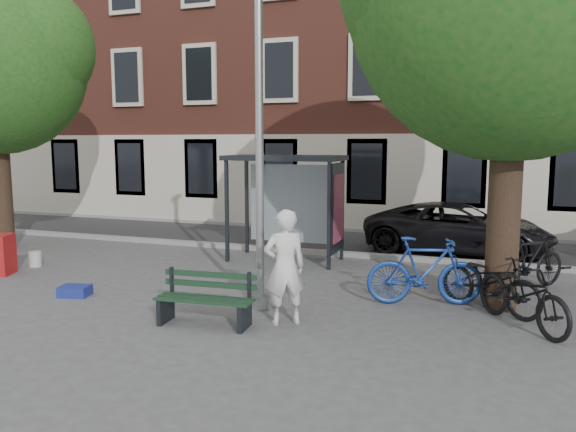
{
  "coord_description": "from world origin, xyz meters",
  "views": [
    {
      "loc": [
        3.74,
        -8.94,
        2.94
      ],
      "look_at": [
        -0.22,
        2.05,
        1.4
      ],
      "focal_mm": 35.0,
      "sensor_mm": 36.0,
      "label": 1
    }
  ],
  "objects_px": {
    "painter": "(285,267)",
    "bike_a": "(490,281)",
    "bike_d": "(529,261)",
    "bus_shelter": "(301,184)",
    "bike_b": "(425,271)",
    "bench": "(206,302)",
    "lamppost": "(259,151)",
    "car_dark": "(458,228)",
    "bike_c": "(523,294)"
  },
  "relations": [
    {
      "from": "painter",
      "to": "bike_d",
      "type": "bearing_deg",
      "value": -170.41
    },
    {
      "from": "painter",
      "to": "bike_d",
      "type": "distance_m",
      "value": 5.34
    },
    {
      "from": "bike_a",
      "to": "lamppost",
      "type": "bearing_deg",
      "value": 145.37
    },
    {
      "from": "lamppost",
      "to": "bus_shelter",
      "type": "xyz_separation_m",
      "value": [
        -0.61,
        4.11,
        -0.87
      ]
    },
    {
      "from": "painter",
      "to": "bike_a",
      "type": "bearing_deg",
      "value": 177.07
    },
    {
      "from": "bike_a",
      "to": "car_dark",
      "type": "distance_m",
      "value": 5.28
    },
    {
      "from": "bus_shelter",
      "to": "bike_c",
      "type": "height_order",
      "value": "bus_shelter"
    },
    {
      "from": "painter",
      "to": "bus_shelter",
      "type": "bearing_deg",
      "value": -108.55
    },
    {
      "from": "bike_b",
      "to": "bike_c",
      "type": "bearing_deg",
      "value": -132.32
    },
    {
      "from": "painter",
      "to": "bike_a",
      "type": "relative_size",
      "value": 0.91
    },
    {
      "from": "lamppost",
      "to": "bench",
      "type": "relative_size",
      "value": 3.73
    },
    {
      "from": "lamppost",
      "to": "painter",
      "type": "xyz_separation_m",
      "value": [
        0.69,
        -0.63,
        -1.84
      ]
    },
    {
      "from": "bus_shelter",
      "to": "lamppost",
      "type": "bearing_deg",
      "value": -81.57
    },
    {
      "from": "lamppost",
      "to": "bench",
      "type": "distance_m",
      "value": 2.69
    },
    {
      "from": "painter",
      "to": "bike_c",
      "type": "bearing_deg",
      "value": 163.21
    },
    {
      "from": "bike_d",
      "to": "car_dark",
      "type": "xyz_separation_m",
      "value": [
        -1.55,
        3.43,
        0.09
      ]
    },
    {
      "from": "bench",
      "to": "bike_a",
      "type": "relative_size",
      "value": 0.79
    },
    {
      "from": "bike_d",
      "to": "car_dark",
      "type": "distance_m",
      "value": 3.76
    },
    {
      "from": "car_dark",
      "to": "bus_shelter",
      "type": "bearing_deg",
      "value": 127.53
    },
    {
      "from": "bike_a",
      "to": "bike_d",
      "type": "xyz_separation_m",
      "value": [
        0.73,
        1.79,
        0.04
      ]
    },
    {
      "from": "bus_shelter",
      "to": "bike_c",
      "type": "relative_size",
      "value": 1.36
    },
    {
      "from": "bike_c",
      "to": "car_dark",
      "type": "xyz_separation_m",
      "value": [
        -1.31,
        5.98,
        0.12
      ]
    },
    {
      "from": "bus_shelter",
      "to": "bike_d",
      "type": "bearing_deg",
      "value": -11.65
    },
    {
      "from": "bus_shelter",
      "to": "painter",
      "type": "distance_m",
      "value": 5.0
    },
    {
      "from": "bus_shelter",
      "to": "bike_d",
      "type": "xyz_separation_m",
      "value": [
        5.16,
        -1.06,
        -1.34
      ]
    },
    {
      "from": "bench",
      "to": "bike_d",
      "type": "bearing_deg",
      "value": 34.89
    },
    {
      "from": "bike_c",
      "to": "bench",
      "type": "bearing_deg",
      "value": 161.41
    },
    {
      "from": "lamppost",
      "to": "bike_a",
      "type": "xyz_separation_m",
      "value": [
        3.82,
        1.25,
        -2.24
      ]
    },
    {
      "from": "lamppost",
      "to": "bike_d",
      "type": "height_order",
      "value": "lamppost"
    },
    {
      "from": "bench",
      "to": "lamppost",
      "type": "bearing_deg",
      "value": 60.98
    },
    {
      "from": "painter",
      "to": "bench",
      "type": "xyz_separation_m",
      "value": [
        -1.2,
        -0.47,
        -0.56
      ]
    },
    {
      "from": "lamppost",
      "to": "bus_shelter",
      "type": "distance_m",
      "value": 4.24
    },
    {
      "from": "painter",
      "to": "bike_d",
      "type": "relative_size",
      "value": 0.98
    },
    {
      "from": "bus_shelter",
      "to": "car_dark",
      "type": "distance_m",
      "value": 4.5
    },
    {
      "from": "painter",
      "to": "car_dark",
      "type": "xyz_separation_m",
      "value": [
        2.31,
        7.1,
        -0.27
      ]
    },
    {
      "from": "bus_shelter",
      "to": "bench",
      "type": "relative_size",
      "value": 1.74
    },
    {
      "from": "bike_b",
      "to": "bus_shelter",
      "type": "bearing_deg",
      "value": 32.33
    },
    {
      "from": "lamppost",
      "to": "bench",
      "type": "bearing_deg",
      "value": -114.63
    },
    {
      "from": "bus_shelter",
      "to": "bike_d",
      "type": "distance_m",
      "value": 5.44
    },
    {
      "from": "bike_c",
      "to": "car_dark",
      "type": "bearing_deg",
      "value": 65.48
    },
    {
      "from": "bike_d",
      "to": "car_dark",
      "type": "relative_size",
      "value": 0.4
    },
    {
      "from": "bench",
      "to": "bike_b",
      "type": "bearing_deg",
      "value": 31.83
    },
    {
      "from": "painter",
      "to": "bike_c",
      "type": "distance_m",
      "value": 3.81
    },
    {
      "from": "bus_shelter",
      "to": "bike_b",
      "type": "bearing_deg",
      "value": -40.74
    },
    {
      "from": "painter",
      "to": "bench",
      "type": "relative_size",
      "value": 1.15
    },
    {
      "from": "painter",
      "to": "car_dark",
      "type": "height_order",
      "value": "painter"
    },
    {
      "from": "bike_b",
      "to": "bike_d",
      "type": "distance_m",
      "value": 2.57
    },
    {
      "from": "bench",
      "to": "bike_c",
      "type": "height_order",
      "value": "bike_c"
    },
    {
      "from": "bike_b",
      "to": "car_dark",
      "type": "distance_m",
      "value": 5.23
    },
    {
      "from": "lamppost",
      "to": "bike_a",
      "type": "height_order",
      "value": "lamppost"
    }
  ]
}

